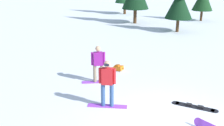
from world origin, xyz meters
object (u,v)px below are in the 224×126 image
Objects in this scene: snowboarder_foreground at (107,83)px; backpack_orange at (118,68)px; loose_snowboard_far_spare at (195,107)px; snowboarder_midground at (98,63)px.

snowboarder_foreground reaches higher than backpack_orange.
backpack_orange is at bearing 105.79° from snowboarder_foreground.
loose_snowboard_far_spare is (3.00, 1.21, -0.93)m from snowboarder_foreground.
snowboarder_midground reaches higher than backpack_orange.
snowboarder_foreground reaches higher than loose_snowboard_far_spare.
backpack_orange is at bearing 82.06° from snowboarder_midground.
loose_snowboard_far_spare is (4.32, -0.79, -0.87)m from snowboarder_midground.
snowboarder_foreground is 1.05× the size of loose_snowboard_far_spare.
snowboarder_midground is 0.99× the size of loose_snowboard_far_spare.
snowboarder_foreground is 2.40m from snowboarder_midground.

